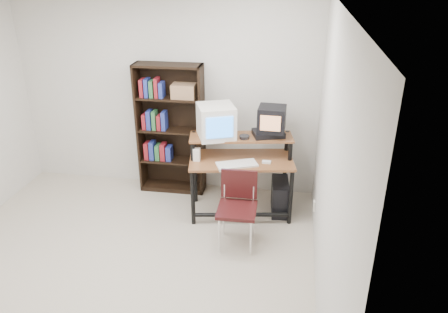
% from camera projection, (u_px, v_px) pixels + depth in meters
% --- Properties ---
extents(floor, '(4.00, 4.00, 0.01)m').
position_uv_depth(floor, '(117.00, 272.00, 4.48)').
color(floor, beige).
rests_on(floor, ground).
extents(ceiling, '(4.00, 4.00, 0.01)m').
position_uv_depth(ceiling, '(84.00, 5.00, 3.41)').
color(ceiling, white).
rests_on(ceiling, back_wall).
extents(back_wall, '(4.00, 0.01, 2.60)m').
position_uv_depth(back_wall, '(166.00, 95.00, 5.74)').
color(back_wall, beige).
rests_on(back_wall, floor).
extents(right_wall, '(0.01, 4.00, 2.60)m').
position_uv_depth(right_wall, '(329.00, 173.00, 3.64)').
color(right_wall, beige).
rests_on(right_wall, floor).
extents(computer_desk, '(1.33, 0.82, 0.98)m').
position_uv_depth(computer_desk, '(241.00, 161.00, 5.28)').
color(computer_desk, brown).
rests_on(computer_desk, floor).
extents(crt_monitor, '(0.54, 0.54, 0.40)m').
position_uv_depth(crt_monitor, '(216.00, 122.00, 5.18)').
color(crt_monitor, silver).
rests_on(crt_monitor, computer_desk).
extents(vcr, '(0.42, 0.36, 0.08)m').
position_uv_depth(vcr, '(268.00, 134.00, 5.25)').
color(vcr, black).
rests_on(vcr, computer_desk).
extents(crt_tv, '(0.33, 0.33, 0.30)m').
position_uv_depth(crt_tv, '(272.00, 119.00, 5.17)').
color(crt_tv, black).
rests_on(crt_tv, vcr).
extents(cd_spindle, '(0.13, 0.13, 0.05)m').
position_uv_depth(cd_spindle, '(244.00, 138.00, 5.18)').
color(cd_spindle, '#26262B').
rests_on(cd_spindle, computer_desk).
extents(keyboard, '(0.51, 0.38, 0.03)m').
position_uv_depth(keyboard, '(237.00, 165.00, 5.09)').
color(keyboard, silver).
rests_on(keyboard, computer_desk).
extents(mousepad, '(0.22, 0.18, 0.01)m').
position_uv_depth(mousepad, '(268.00, 164.00, 5.15)').
color(mousepad, black).
rests_on(mousepad, computer_desk).
extents(mouse, '(0.10, 0.06, 0.03)m').
position_uv_depth(mouse, '(267.00, 162.00, 5.14)').
color(mouse, white).
rests_on(mouse, mousepad).
extents(desk_speaker, '(0.08, 0.08, 0.17)m').
position_uv_depth(desk_speaker, '(197.00, 155.00, 5.18)').
color(desk_speaker, silver).
rests_on(desk_speaker, computer_desk).
extents(pc_tower, '(0.24, 0.47, 0.42)m').
position_uv_depth(pc_tower, '(280.00, 196.00, 5.47)').
color(pc_tower, black).
rests_on(pc_tower, floor).
extents(school_chair, '(0.43, 0.43, 0.84)m').
position_uv_depth(school_chair, '(238.00, 201.00, 4.76)').
color(school_chair, black).
rests_on(school_chair, floor).
extents(bookshelf, '(0.88, 0.30, 1.74)m').
position_uv_depth(bookshelf, '(171.00, 128.00, 5.76)').
color(bookshelf, black).
rests_on(bookshelf, floor).
extents(wall_outlet, '(0.02, 0.08, 0.12)m').
position_uv_depth(wall_outlet, '(314.00, 206.00, 5.09)').
color(wall_outlet, beige).
rests_on(wall_outlet, right_wall).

